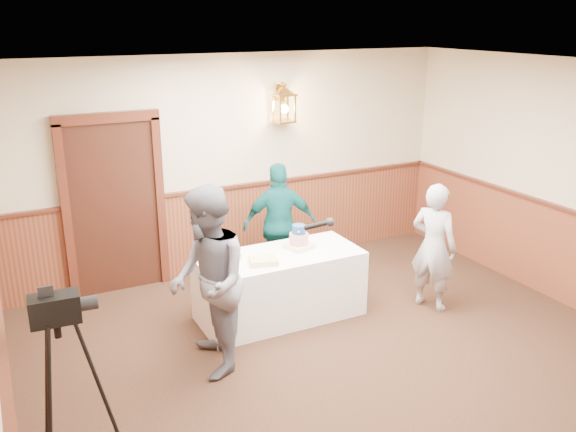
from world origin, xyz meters
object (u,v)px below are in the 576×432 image
(interviewer, at_px, (208,282))
(sheet_cake_green, at_px, (224,256))
(baker, at_px, (434,247))
(tv_camera_rig, at_px, (66,391))
(display_table, at_px, (280,286))
(assistant_p, at_px, (280,224))
(tiered_cake, at_px, (299,239))
(sheet_cake_yellow, at_px, (264,261))

(interviewer, bearing_deg, sheet_cake_green, 161.68)
(sheet_cake_green, bearing_deg, baker, -17.27)
(tv_camera_rig, bearing_deg, display_table, 33.85)
(assistant_p, bearing_deg, tiered_cake, 96.43)
(assistant_p, bearing_deg, baker, 148.52)
(tiered_cake, relative_size, interviewer, 0.18)
(sheet_cake_yellow, height_order, assistant_p, assistant_p)
(display_table, height_order, tiered_cake, tiered_cake)
(baker, bearing_deg, sheet_cake_yellow, 53.59)
(display_table, bearing_deg, interviewer, -147.79)
(tiered_cake, xyz_separation_m, baker, (1.39, -0.63, -0.11))
(assistant_p, bearing_deg, tv_camera_rig, 55.07)
(assistant_p, bearing_deg, display_table, 80.53)
(assistant_p, relative_size, tv_camera_rig, 1.11)
(display_table, distance_m, tv_camera_rig, 2.83)
(display_table, height_order, assistant_p, assistant_p)
(tiered_cake, relative_size, sheet_cake_green, 1.05)
(display_table, xyz_separation_m, tv_camera_rig, (-2.44, -1.42, 0.25))
(interviewer, bearing_deg, display_table, 133.43)
(sheet_cake_yellow, xyz_separation_m, interviewer, (-0.79, -0.51, 0.12))
(tiered_cake, bearing_deg, interviewer, -151.07)
(sheet_cake_green, distance_m, tv_camera_rig, 2.42)
(sheet_cake_green, xyz_separation_m, assistant_p, (1.01, 0.69, -0.01))
(sheet_cake_yellow, xyz_separation_m, sheet_cake_green, (-0.34, 0.30, 0.01))
(baker, bearing_deg, interviewer, 67.64)
(display_table, distance_m, baker, 1.79)
(display_table, bearing_deg, assistant_p, 63.91)
(tiered_cake, bearing_deg, assistant_p, 79.80)
(tiered_cake, distance_m, sheet_cake_green, 0.88)
(sheet_cake_green, bearing_deg, tiered_cake, -4.69)
(interviewer, height_order, assistant_p, interviewer)
(sheet_cake_yellow, bearing_deg, assistant_p, 55.83)
(sheet_cake_yellow, bearing_deg, tiered_cake, 22.86)
(baker, bearing_deg, tiered_cake, 41.07)
(display_table, xyz_separation_m, interviewer, (-1.06, -0.67, 0.53))
(tv_camera_rig, bearing_deg, sheet_cake_yellow, 33.79)
(baker, height_order, assistant_p, assistant_p)
(sheet_cake_green, bearing_deg, display_table, -13.06)
(display_table, bearing_deg, sheet_cake_green, 166.94)
(sheet_cake_green, bearing_deg, interviewer, -119.54)
(display_table, xyz_separation_m, sheet_cake_green, (-0.60, 0.14, 0.41))
(sheet_cake_green, bearing_deg, tv_camera_rig, -139.57)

